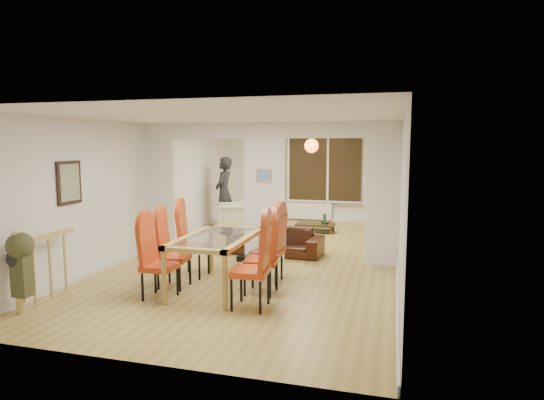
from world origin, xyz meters
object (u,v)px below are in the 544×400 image
at_px(sofa, 276,240).
at_px(television, 376,224).
at_px(person, 224,192).
at_px(dining_chair_rc, 267,247).
at_px(dining_chair_la, 160,261).
at_px(dining_chair_lc, 193,243).
at_px(dining_chair_lb, 174,252).
at_px(dining_chair_rb, 261,255).
at_px(armchair, 234,217).
at_px(dining_chair_ra, 250,265).
at_px(bottle, 325,219).
at_px(bowl, 325,222).
at_px(dining_table, 217,263).
at_px(coffee_table, 315,228).

distance_m(sofa, television, 3.10).
height_order(person, television, person).
bearing_deg(dining_chair_rc, dining_chair_la, -131.66).
xyz_separation_m(person, television, (3.93, -0.02, -0.65)).
bearing_deg(person, dining_chair_lc, 12.41).
xyz_separation_m(dining_chair_lb, television, (2.84, 4.95, -0.27)).
height_order(dining_chair_rb, armchair, dining_chair_rb).
distance_m(dining_chair_ra, bottle, 5.42).
bearing_deg(bottle, sofa, -104.71).
bearing_deg(armchair, television, 79.22).
xyz_separation_m(dining_chair_la, bottle, (1.55, 5.38, -0.19)).
bearing_deg(armchair, bowl, 85.17).
bearing_deg(dining_chair_la, television, 63.67).
bearing_deg(dining_chair_lc, sofa, 52.10).
distance_m(armchair, bowl, 2.31).
bearing_deg(armchair, dining_chair_la, -11.06).
bearing_deg(sofa, dining_chair_la, -103.56).
relative_size(armchair, bowl, 3.77).
distance_m(dining_table, dining_chair_rc, 0.86).
bearing_deg(dining_chair_rc, sofa, 106.77).
relative_size(dining_chair_la, person, 0.59).
height_order(dining_chair_rc, bottle, dining_chair_rc).
relative_size(dining_table, bottle, 6.25).
bearing_deg(dining_table, bottle, 79.19).
bearing_deg(dining_chair_lb, coffee_table, 67.89).
bearing_deg(dining_chair_lb, dining_chair_ra, -28.10).
bearing_deg(dining_chair_rc, dining_chair_rb, -78.19).
distance_m(sofa, armchair, 2.55).
bearing_deg(armchair, bottle, 81.53).
height_order(dining_chair_rb, person, person).
xyz_separation_m(sofa, person, (-2.06, 2.50, 0.66)).
bearing_deg(television, bowl, 81.95).
distance_m(dining_chair_lc, dining_chair_rb, 1.44).
xyz_separation_m(dining_chair_lc, bottle, (1.56, 4.24, -0.21)).
xyz_separation_m(dining_chair_lb, armchair, (-0.64, 4.45, -0.18)).
bearing_deg(armchair, dining_chair_rb, 5.75).
relative_size(dining_chair_lb, coffee_table, 1.15).
height_order(dining_chair_rc, coffee_table, dining_chair_rc).
xyz_separation_m(dining_table, dining_chair_rc, (0.63, 0.56, 0.16)).
bearing_deg(bowl, sofa, -103.88).
bearing_deg(person, dining_chair_lb, 10.26).
relative_size(dining_table, dining_chair_rc, 1.55).
height_order(person, bowl, person).
distance_m(dining_chair_la, person, 5.62).
height_order(dining_chair_la, dining_chair_rb, dining_chair_rb).
xyz_separation_m(armchair, television, (3.48, 0.50, -0.09)).
height_order(dining_chair_la, coffee_table, dining_chair_la).
height_order(dining_chair_lb, armchair, dining_chair_lb).
bearing_deg(dining_table, television, 66.11).
relative_size(dining_table, person, 0.94).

